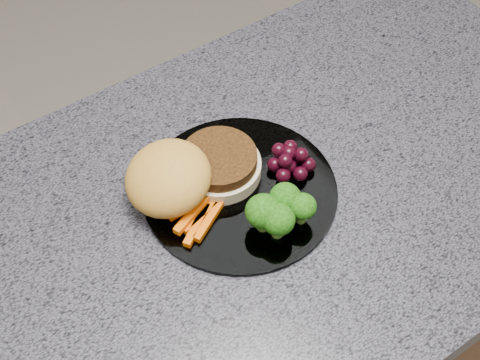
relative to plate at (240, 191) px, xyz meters
name	(u,v)px	position (x,y,z in m)	size (l,w,h in m)	color
countertop	(222,227)	(-0.04, -0.02, -0.02)	(1.20, 0.60, 0.04)	#4E4D57
plate	(240,191)	(0.00, 0.00, 0.00)	(0.26, 0.26, 0.01)	white
burger	(187,175)	(-0.06, 0.04, 0.03)	(0.21, 0.13, 0.06)	beige
carrot_sticks	(197,215)	(-0.07, -0.01, 0.01)	(0.08, 0.06, 0.02)	#F46404
broccoli	(279,210)	(0.01, -0.07, 0.03)	(0.09, 0.06, 0.06)	#568430
grape_bunch	(290,160)	(0.08, -0.01, 0.02)	(0.06, 0.06, 0.04)	black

